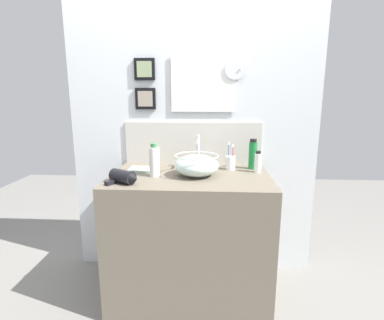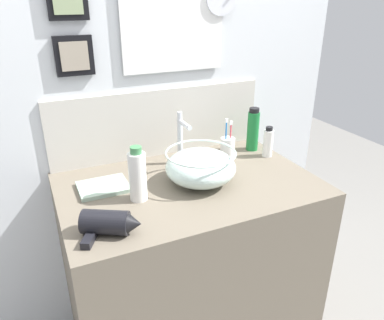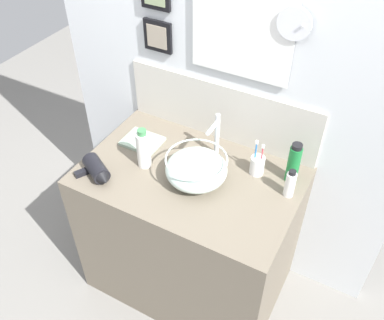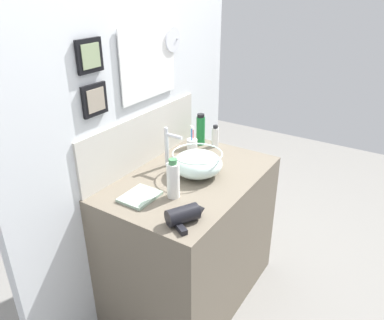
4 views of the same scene
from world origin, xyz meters
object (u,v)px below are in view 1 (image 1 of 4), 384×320
at_px(hair_drier, 124,177).
at_px(hand_towel, 143,169).
at_px(soap_dispenser, 258,162).
at_px(shampoo_bottle, 253,154).
at_px(glass_bowl_sink, 197,165).
at_px(toothbrush_cup, 230,163).
at_px(faucet, 198,149).
at_px(lotion_bottle, 154,161).

distance_m(hair_drier, hand_towel, 0.31).
bearing_deg(hair_drier, soap_dispenser, 20.74).
bearing_deg(shampoo_bottle, soap_dispenser, -77.29).
bearing_deg(soap_dispenser, glass_bowl_sink, -164.33).
distance_m(hair_drier, toothbrush_cup, 0.75).
relative_size(faucet, soap_dispenser, 1.65).
xyz_separation_m(glass_bowl_sink, hair_drier, (-0.42, -0.20, -0.03)).
distance_m(soap_dispenser, lotion_bottle, 0.69).
distance_m(glass_bowl_sink, toothbrush_cup, 0.29).
xyz_separation_m(soap_dispenser, lotion_bottle, (-0.67, -0.14, 0.03)).
height_order(hair_drier, shampoo_bottle, shampoo_bottle).
height_order(faucet, lotion_bottle, faucet).
bearing_deg(faucet, hair_drier, -136.55).
distance_m(faucet, lotion_bottle, 0.35).
height_order(toothbrush_cup, hand_towel, toothbrush_cup).
xyz_separation_m(hair_drier, soap_dispenser, (0.82, 0.31, 0.03)).
xyz_separation_m(glass_bowl_sink, toothbrush_cup, (0.23, 0.18, -0.02)).
relative_size(glass_bowl_sink, shampoo_bottle, 1.35).
bearing_deg(shampoo_bottle, lotion_bottle, -160.01).
distance_m(glass_bowl_sink, shampoo_bottle, 0.44).
bearing_deg(hand_towel, toothbrush_cup, 6.51).
relative_size(glass_bowl_sink, soap_dispenser, 1.95).
distance_m(glass_bowl_sink, lotion_bottle, 0.27).
height_order(faucet, toothbrush_cup, faucet).
bearing_deg(shampoo_bottle, hair_drier, -152.87).
xyz_separation_m(faucet, toothbrush_cup, (0.23, -0.02, -0.09)).
bearing_deg(toothbrush_cup, faucet, 175.63).
bearing_deg(glass_bowl_sink, hair_drier, -154.64).
relative_size(shampoo_bottle, hand_towel, 1.10).
xyz_separation_m(lotion_bottle, hand_towel, (-0.10, 0.14, -0.09)).
bearing_deg(shampoo_bottle, faucet, -177.77).
xyz_separation_m(soap_dispenser, hand_towel, (-0.78, -0.00, -0.06)).
distance_m(lotion_bottle, hand_towel, 0.19).
distance_m(soap_dispenser, hand_towel, 0.78).
bearing_deg(hand_towel, shampoo_bottle, 7.58).
height_order(hair_drier, soap_dispenser, soap_dispenser).
relative_size(lotion_bottle, shampoo_bottle, 1.00).
relative_size(hair_drier, hand_towel, 1.09).
xyz_separation_m(toothbrush_cup, hand_towel, (-0.60, -0.07, -0.04)).
height_order(toothbrush_cup, soap_dispenser, toothbrush_cup).
bearing_deg(soap_dispenser, hair_drier, -159.26).
relative_size(toothbrush_cup, hand_towel, 1.00).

